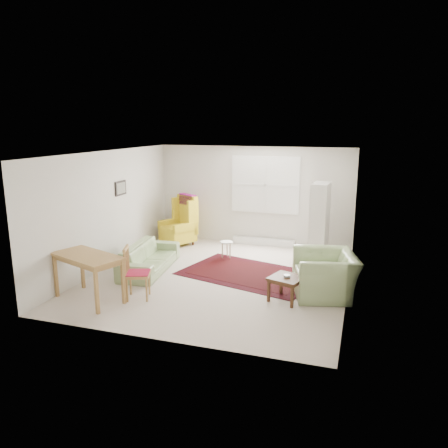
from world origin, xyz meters
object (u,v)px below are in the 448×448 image
(sofa, at_px, (149,252))
(wingback_chair, at_px, (177,220))
(desk_chair, at_px, (138,273))
(armchair, at_px, (325,270))
(stool, at_px, (226,250))
(coffee_table, at_px, (286,289))
(desk, at_px, (89,278))
(cabinet, at_px, (320,221))

(sofa, height_order, wingback_chair, wingback_chair)
(wingback_chair, bearing_deg, desk_chair, -47.28)
(armchair, bearing_deg, stool, -139.01)
(wingback_chair, height_order, stool, wingback_chair)
(stool, bearing_deg, wingback_chair, 156.28)
(sofa, relative_size, armchair, 1.61)
(stool, height_order, desk_chair, desk_chair)
(coffee_table, distance_m, desk, 3.47)
(wingback_chair, height_order, cabinet, cabinet)
(wingback_chair, relative_size, desk, 0.99)
(cabinet, bearing_deg, coffee_table, -91.40)
(wingback_chair, xyz_separation_m, coffee_table, (3.29, -2.76, -0.42))
(stool, xyz_separation_m, desk_chair, (-0.76, -2.79, 0.28))
(wingback_chair, relative_size, coffee_table, 2.38)
(wingback_chair, bearing_deg, cabinet, 30.04)
(armchair, distance_m, coffee_table, 0.82)
(wingback_chair, bearing_deg, coffee_table, -9.76)
(wingback_chair, relative_size, stool, 3.29)
(sofa, relative_size, desk_chair, 2.03)
(armchair, xyz_separation_m, wingback_chair, (-3.90, 2.27, 0.18))
(coffee_table, bearing_deg, desk, -162.58)
(armchair, distance_m, wingback_chair, 4.51)
(armchair, bearing_deg, desk_chair, -84.19)
(armchair, bearing_deg, desk, -83.67)
(sofa, bearing_deg, desk_chair, -166.98)
(armchair, relative_size, cabinet, 0.69)
(coffee_table, xyz_separation_m, cabinet, (0.26, 2.75, 0.65))
(sofa, bearing_deg, coffee_table, -110.84)
(stool, relative_size, desk, 0.30)
(desk, bearing_deg, sofa, 82.07)
(stool, height_order, cabinet, cabinet)
(desk, distance_m, desk_chair, 0.85)
(sofa, distance_m, armchair, 3.67)
(armchair, xyz_separation_m, coffee_table, (-0.61, -0.49, -0.25))
(cabinet, xyz_separation_m, desk, (-3.56, -3.79, -0.46))
(stool, bearing_deg, cabinet, 17.93)
(sofa, relative_size, cabinet, 1.10)
(wingback_chair, distance_m, desk, 3.81)
(stool, distance_m, desk, 3.49)
(stool, bearing_deg, armchair, -33.98)
(cabinet, bearing_deg, sofa, -144.91)
(coffee_table, distance_m, cabinet, 2.84)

